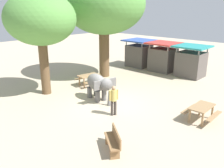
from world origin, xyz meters
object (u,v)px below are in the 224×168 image
(market_stall_teal, at_px, (191,63))
(market_stall_red, at_px, (163,58))
(picnic_table_far, at_px, (202,110))
(person_handler, at_px, (114,98))
(elephant, at_px, (99,84))
(market_stall_blue, at_px, (139,54))
(shade_tree_secondary, at_px, (104,4))
(picnic_table_near, at_px, (89,77))
(wooden_bench, at_px, (114,140))
(shade_tree_main, at_px, (40,19))

(market_stall_teal, bearing_deg, market_stall_red, 180.00)
(picnic_table_far, bearing_deg, person_handler, -55.24)
(person_handler, distance_m, picnic_table_far, 4.42)
(elephant, distance_m, picnic_table_far, 5.95)
(market_stall_blue, height_order, market_stall_red, same)
(elephant, bearing_deg, person_handler, -13.35)
(shade_tree_secondary, distance_m, market_stall_blue, 6.45)
(shade_tree_secondary, distance_m, picnic_table_far, 10.79)
(picnic_table_near, bearing_deg, wooden_bench, 63.57)
(elephant, relative_size, person_handler, 1.43)
(elephant, height_order, market_stall_teal, market_stall_teal)
(person_handler, height_order, market_stall_blue, market_stall_blue)
(elephant, height_order, shade_tree_secondary, shade_tree_secondary)
(picnic_table_near, distance_m, market_stall_teal, 8.39)
(market_stall_teal, bearing_deg, picnic_table_near, -121.04)
(person_handler, bearing_deg, market_stall_blue, -36.58)
(person_handler, height_order, shade_tree_secondary, shade_tree_secondary)
(person_handler, relative_size, market_stall_blue, 0.64)
(elephant, distance_m, market_stall_teal, 8.85)
(person_handler, relative_size, wooden_bench, 1.18)
(market_stall_red, bearing_deg, market_stall_blue, 180.00)
(shade_tree_main, relative_size, picnic_table_near, 3.74)
(person_handler, distance_m, shade_tree_secondary, 8.83)
(picnic_table_near, xyz_separation_m, market_stall_teal, (4.31, 7.17, 0.55))
(person_handler, height_order, picnic_table_near, person_handler)
(person_handler, height_order, market_stall_teal, market_stall_teal)
(shade_tree_secondary, xyz_separation_m, picnic_table_far, (9.22, -2.48, -5.02))
(shade_tree_main, distance_m, market_stall_blue, 10.80)
(wooden_bench, bearing_deg, market_stall_red, -30.96)
(shade_tree_secondary, relative_size, wooden_bench, 5.80)
(market_stall_blue, relative_size, market_stall_red, 1.00)
(person_handler, height_order, shade_tree_main, shade_tree_main)
(person_handler, xyz_separation_m, shade_tree_secondary, (-5.60, 4.99, 4.66))
(picnic_table_near, bearing_deg, elephant, 68.60)
(picnic_table_near, xyz_separation_m, market_stall_blue, (-0.89, 7.17, 0.55))
(shade_tree_secondary, relative_size, picnic_table_far, 5.29)
(shade_tree_main, distance_m, wooden_bench, 8.99)
(picnic_table_far, xyz_separation_m, market_stall_teal, (-4.00, 7.13, 0.55))
(person_handler, bearing_deg, shade_tree_secondary, -18.35)
(person_handler, relative_size, picnic_table_near, 0.95)
(shade_tree_secondary, relative_size, picnic_table_near, 4.65)
(picnic_table_near, relative_size, picnic_table_far, 1.14)
(person_handler, distance_m, picnic_table_near, 5.32)
(wooden_bench, relative_size, market_stall_teal, 0.54)
(picnic_table_far, distance_m, market_stall_red, 9.74)
(picnic_table_far, distance_m, market_stall_blue, 11.66)
(wooden_bench, distance_m, picnic_table_far, 5.12)
(wooden_bench, height_order, picnic_table_far, wooden_bench)
(elephant, distance_m, picnic_table_near, 3.02)
(shade_tree_secondary, xyz_separation_m, market_stall_teal, (5.22, 4.65, -4.47))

